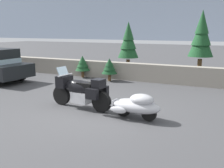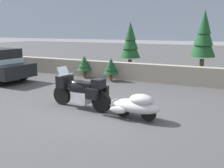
# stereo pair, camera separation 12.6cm
# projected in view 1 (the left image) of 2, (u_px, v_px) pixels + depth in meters

# --- Properties ---
(ground_plane) EXTENTS (80.00, 80.00, 0.00)m
(ground_plane) POSITION_uv_depth(u_px,v_px,m) (95.00, 112.00, 8.32)
(ground_plane) COLOR #424244
(stone_guard_wall) EXTENTS (24.00, 0.54, 0.88)m
(stone_guard_wall) POSITION_uv_depth(u_px,v_px,m) (134.00, 72.00, 13.43)
(stone_guard_wall) COLOR gray
(stone_guard_wall) RESTS_ON ground
(touring_motorcycle) EXTENTS (2.31, 0.88, 1.33)m
(touring_motorcycle) POSITION_uv_depth(u_px,v_px,m) (80.00, 90.00, 8.59)
(touring_motorcycle) COLOR black
(touring_motorcycle) RESTS_ON ground
(car_shaped_trailer) EXTENTS (2.23, 0.87, 0.76)m
(car_shaped_trailer) POSITION_uv_depth(u_px,v_px,m) (136.00, 105.00, 7.60)
(car_shaped_trailer) COLOR black
(car_shaped_trailer) RESTS_ON ground
(pine_tree_secondary) EXTENTS (1.18, 1.18, 3.01)m
(pine_tree_secondary) POSITION_uv_depth(u_px,v_px,m) (128.00, 42.00, 14.91)
(pine_tree_secondary) COLOR brown
(pine_tree_secondary) RESTS_ON ground
(pine_tree_far_right) EXTENTS (1.30, 1.30, 3.57)m
(pine_tree_far_right) POSITION_uv_depth(u_px,v_px,m) (201.00, 36.00, 13.65)
(pine_tree_far_right) COLOR brown
(pine_tree_far_right) RESTS_ON ground
(pine_sapling_near) EXTENTS (0.80, 0.80, 1.15)m
(pine_sapling_near) POSITION_uv_depth(u_px,v_px,m) (109.00, 67.00, 13.23)
(pine_sapling_near) COLOR brown
(pine_sapling_near) RESTS_ON ground
(pine_sapling_farther) EXTENTS (0.80, 0.80, 1.18)m
(pine_sapling_farther) POSITION_uv_depth(u_px,v_px,m) (83.00, 64.00, 14.18)
(pine_sapling_farther) COLOR brown
(pine_sapling_farther) RESTS_ON ground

